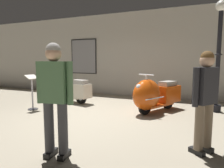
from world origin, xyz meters
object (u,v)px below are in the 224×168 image
at_px(visitor_0, 205,95).
at_px(visitor_1, 55,93).
at_px(scooter_0, 67,88).
at_px(info_stanchion, 32,95).
at_px(scooter_1, 153,95).
at_px(lamppost, 219,52).

bearing_deg(visitor_0, visitor_1, 63.72).
height_order(scooter_0, visitor_0, visitor_0).
bearing_deg(info_stanchion, scooter_1, 17.43).
bearing_deg(scooter_1, visitor_1, 13.03).
bearing_deg(scooter_1, lamppost, 143.79).
xyz_separation_m(scooter_1, info_stanchion, (-3.24, -1.02, -0.07)).
relative_size(visitor_1, info_stanchion, 1.64).
xyz_separation_m(scooter_0, scooter_1, (3.01, -0.32, 0.02)).
bearing_deg(visitor_1, visitor_0, -72.34).
relative_size(scooter_0, info_stanchion, 1.72).
xyz_separation_m(lamppost, info_stanchion, (-4.79, -1.79, -1.20)).
bearing_deg(scooter_1, scooter_0, -68.94).
distance_m(lamppost, info_stanchion, 5.25).
relative_size(scooter_0, visitor_0, 1.12).
distance_m(lamppost, visitor_0, 2.99).
height_order(lamppost, info_stanchion, lamppost).
height_order(visitor_1, info_stanchion, visitor_1).
bearing_deg(visitor_0, scooter_0, 6.99).
xyz_separation_m(visitor_1, info_stanchion, (-2.46, 2.05, -0.53)).
bearing_deg(info_stanchion, visitor_0, -13.74).
bearing_deg(info_stanchion, lamppost, 20.55).
relative_size(scooter_0, visitor_1, 1.05).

